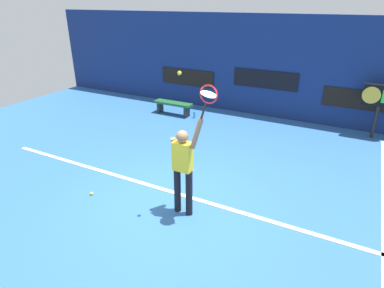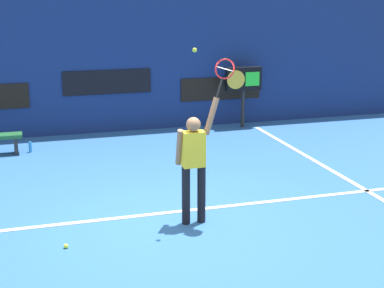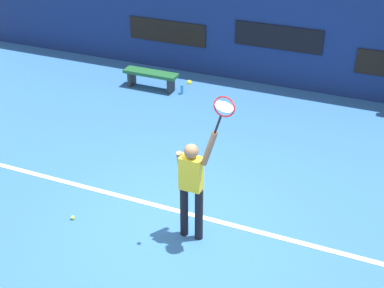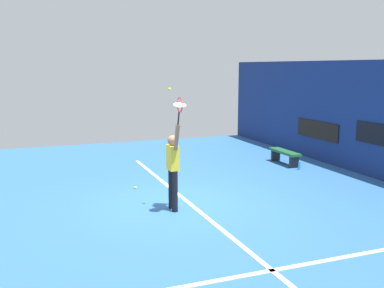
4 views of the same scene
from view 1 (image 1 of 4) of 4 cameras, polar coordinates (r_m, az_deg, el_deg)
The scene contains 14 objects.
ground_plane at distance 6.69m, azimuth -3.61°, elevation -10.24°, with size 18.00×18.00×0.00m, color #2D609E.
back_wall at distance 11.51m, azimuth 13.00°, elevation 13.00°, with size 18.00×0.20×3.36m, color navy.
sponsor_banner_center at distance 11.47m, azimuth 12.65°, elevation 10.96°, with size 2.20×0.03×0.60m, color black.
sponsor_banner_portside at distance 12.63m, azimuth -0.84°, elevation 11.59°, with size 2.20×0.03×0.60m, color black.
sponsor_banner_starboard at distance 11.16m, azimuth 27.50°, elevation 6.85°, with size 2.20×0.03×0.60m, color black.
court_baseline at distance 6.93m, azimuth -2.12°, elevation -8.81°, with size 10.00×0.10×0.01m, color white.
court_sideline at distance 7.70m, azimuth 30.55°, elevation -8.88°, with size 0.10×7.00×0.01m, color white.
tennis_player at distance 5.89m, azimuth -1.58°, elevation -3.79°, with size 0.65×0.31×1.98m.
tennis_racket at distance 5.18m, azimuth 2.82°, elevation 8.34°, with size 0.39×0.27×0.63m.
tennis_ball at distance 5.27m, azimuth -2.22°, elevation 12.31°, with size 0.07×0.07×0.07m, color #CCE033.
scoreboard_clock at distance 10.71m, azimuth 30.10°, elevation 7.02°, with size 0.96×0.20×1.58m.
court_bench at distance 11.59m, azimuth -3.33°, elevation 6.79°, with size 1.40×0.36×0.45m.
water_bottle at distance 11.25m, azimuth 0.43°, elevation 5.14°, with size 0.07×0.07×0.24m, color #338CD8.
spare_ball at distance 7.22m, azimuth -17.17°, elevation -8.28°, with size 0.07×0.07×0.07m, color #CCE033.
Camera 1 is at (2.96, -4.68, 3.76)m, focal length 30.48 mm.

